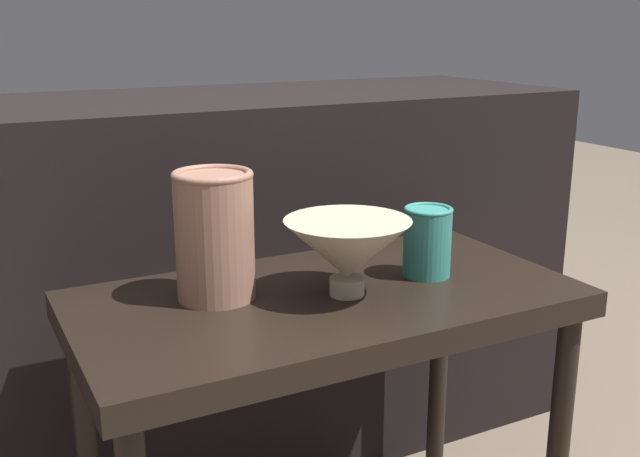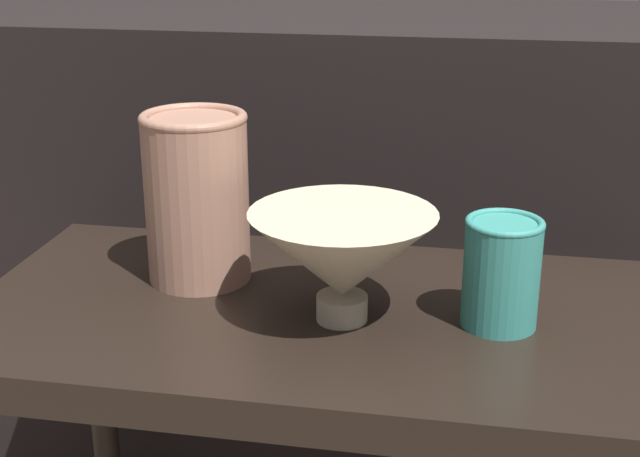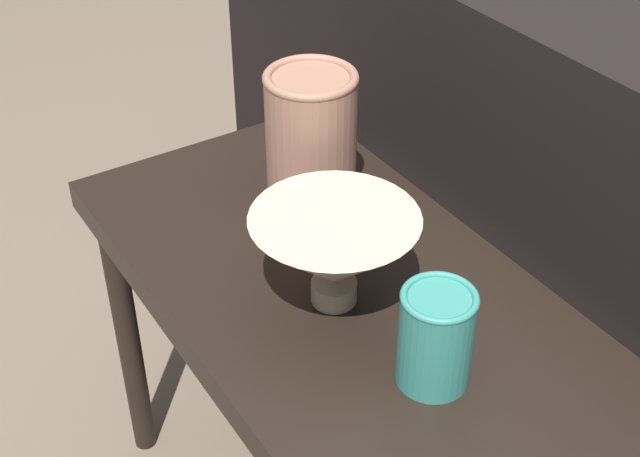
{
  "view_description": "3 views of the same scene",
  "coord_description": "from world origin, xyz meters",
  "views": [
    {
      "loc": [
        -0.5,
        -0.94,
        0.92
      ],
      "look_at": [
        -0.01,
        -0.0,
        0.63
      ],
      "focal_mm": 42.0,
      "sensor_mm": 36.0,
      "label": 1
    },
    {
      "loc": [
        0.15,
        -0.84,
        0.93
      ],
      "look_at": [
        -0.01,
        0.0,
        0.61
      ],
      "focal_mm": 50.0,
      "sensor_mm": 36.0,
      "label": 2
    },
    {
      "loc": [
        0.67,
        -0.46,
        1.2
      ],
      "look_at": [
        0.02,
        -0.04,
        0.63
      ],
      "focal_mm": 50.0,
      "sensor_mm": 36.0,
      "label": 3
    }
  ],
  "objects": [
    {
      "name": "couch_backdrop",
      "position": [
        0.0,
        0.5,
        0.39
      ],
      "size": [
        1.51,
        0.5,
        0.78
      ],
      "color": "black",
      "rests_on": "ground_plane"
    },
    {
      "name": "bowl",
      "position": [
        0.02,
        -0.02,
        0.6
      ],
      "size": [
        0.19,
        0.19,
        0.12
      ],
      "color": "#C1B293",
      "rests_on": "table"
    },
    {
      "name": "table",
      "position": [
        0.0,
        0.0,
        0.46
      ],
      "size": [
        0.76,
        0.4,
        0.53
      ],
      "color": "black",
      "rests_on": "ground_plane"
    },
    {
      "name": "vase_colorful_right",
      "position": [
        0.18,
        -0.01,
        0.58
      ],
      "size": [
        0.08,
        0.08,
        0.11
      ],
      "color": "teal",
      "rests_on": "table"
    },
    {
      "name": "vase_textured_left",
      "position": [
        -0.15,
        0.06,
        0.62
      ],
      "size": [
        0.12,
        0.12,
        0.19
      ],
      "color": "#996B56",
      "rests_on": "table"
    }
  ]
}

